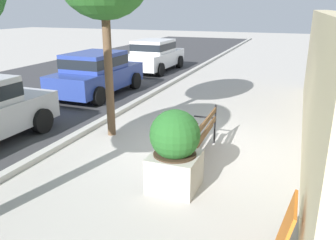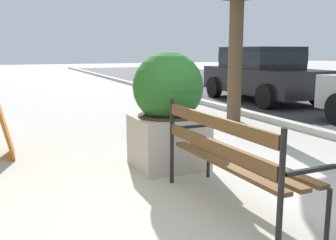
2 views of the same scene
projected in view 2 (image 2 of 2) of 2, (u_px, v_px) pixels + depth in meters
ground_plane at (269, 216)px, 3.45m from camera, size 80.00×80.00×0.00m
park_bench at (229, 153)px, 3.50m from camera, size 1.82×0.59×0.95m
concrete_planter at (168, 109)px, 4.81m from camera, size 0.88×0.88×1.45m
parked_car_black at (262, 72)px, 11.14m from camera, size 4.12×1.96×1.56m
leaning_signboard at (4, 124)px, 5.35m from camera, size 0.70×0.23×0.89m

